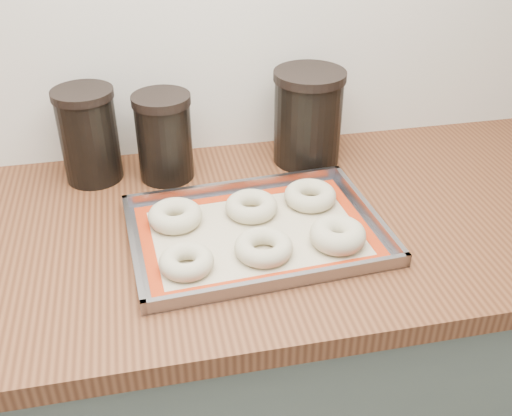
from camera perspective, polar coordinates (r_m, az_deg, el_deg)
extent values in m
cube|color=#576256|center=(1.47, -2.00, -16.75)|extent=(3.00, 0.65, 0.86)
cube|color=brown|center=(1.16, -2.42, -2.16)|extent=(3.06, 0.68, 0.04)
cube|color=gray|center=(1.11, 0.00, -2.51)|extent=(0.48, 0.36, 0.00)
cube|color=gray|center=(1.24, -1.99, 2.08)|extent=(0.46, 0.04, 0.02)
cube|color=gray|center=(0.98, 2.52, -7.09)|extent=(0.46, 0.04, 0.02)
cube|color=gray|center=(1.08, -11.61, -3.76)|extent=(0.03, 0.33, 0.02)
cube|color=gray|center=(1.18, 10.62, -0.28)|extent=(0.03, 0.33, 0.02)
cube|color=#C6B793|center=(1.11, 0.00, -2.40)|extent=(0.44, 0.32, 0.00)
cube|color=#B72D0C|center=(1.22, -1.69, 1.14)|extent=(0.42, 0.05, 0.00)
cube|color=#B72D0C|center=(1.01, 2.05, -6.55)|extent=(0.42, 0.05, 0.00)
cube|color=#B72D0C|center=(1.09, -10.20, -3.92)|extent=(0.04, 0.25, 0.00)
cube|color=#B72D0C|center=(1.17, 9.42, -0.82)|extent=(0.04, 0.25, 0.00)
torus|color=#BCB392|center=(1.02, -6.63, -5.09)|extent=(0.09, 0.09, 0.03)
torus|color=#BCB392|center=(1.05, 0.74, -3.74)|extent=(0.13, 0.13, 0.03)
torus|color=#BCB392|center=(1.08, 7.79, -2.55)|extent=(0.12, 0.12, 0.04)
torus|color=#BCB392|center=(1.14, -7.71, -0.74)|extent=(0.12, 0.12, 0.04)
torus|color=#BCB392|center=(1.16, -0.44, 0.16)|extent=(0.12, 0.12, 0.03)
torus|color=#BCB392|center=(1.20, 5.17, 1.19)|extent=(0.11, 0.11, 0.03)
cylinder|color=black|center=(1.30, -15.58, 6.35)|extent=(0.12, 0.12, 0.18)
cylinder|color=black|center=(1.26, -16.25, 10.41)|extent=(0.13, 0.13, 0.02)
cylinder|color=black|center=(1.28, -8.69, 6.31)|extent=(0.11, 0.11, 0.17)
cylinder|color=black|center=(1.24, -9.05, 10.16)|extent=(0.12, 0.12, 0.02)
cylinder|color=black|center=(1.33, 4.94, 8.23)|extent=(0.15, 0.15, 0.19)
cylinder|color=black|center=(1.29, 5.16, 12.44)|extent=(0.15, 0.15, 0.02)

